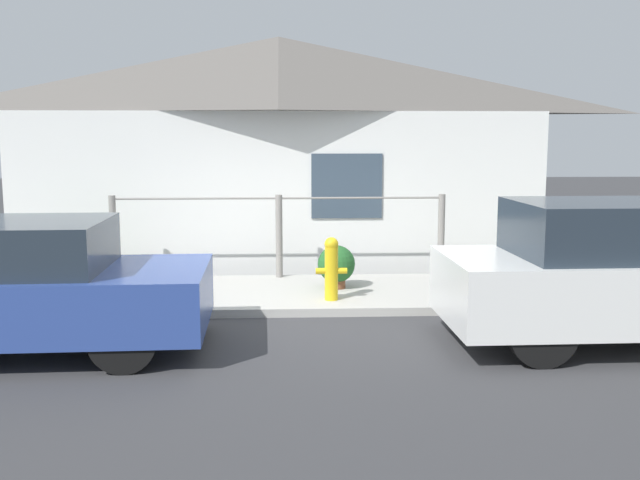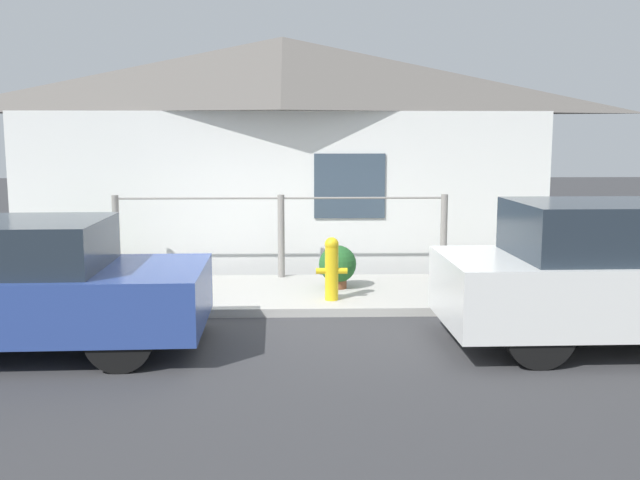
{
  "view_description": "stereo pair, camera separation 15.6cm",
  "coord_description": "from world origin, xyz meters",
  "px_view_note": "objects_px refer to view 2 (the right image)",
  "views": [
    {
      "loc": [
        0.1,
        -8.35,
        2.15
      ],
      "look_at": [
        0.52,
        0.3,
        0.9
      ],
      "focal_mm": 40.0,
      "sensor_mm": 36.0,
      "label": 1
    },
    {
      "loc": [
        0.26,
        -8.36,
        2.15
      ],
      "look_at": [
        0.52,
        0.3,
        0.9
      ],
      "focal_mm": 40.0,
      "sensor_mm": 36.0,
      "label": 2
    }
  ],
  "objects_px": {
    "car_right": "(630,275)",
    "potted_plant_near_hydrant": "(338,265)",
    "potted_plant_by_fence": "(84,256)",
    "potted_plant_corner": "(523,267)",
    "car_left": "(12,285)",
    "fire_hydrant": "(332,267)"
  },
  "relations": [
    {
      "from": "car_left",
      "to": "fire_hydrant",
      "type": "bearing_deg",
      "value": 25.78
    },
    {
      "from": "car_left",
      "to": "potted_plant_near_hydrant",
      "type": "bearing_deg",
      "value": 33.68
    },
    {
      "from": "potted_plant_near_hydrant",
      "to": "car_left",
      "type": "bearing_deg",
      "value": -144.6
    },
    {
      "from": "potted_plant_by_fence",
      "to": "potted_plant_corner",
      "type": "relative_size",
      "value": 1.38
    },
    {
      "from": "potted_plant_by_fence",
      "to": "potted_plant_corner",
      "type": "height_order",
      "value": "potted_plant_by_fence"
    },
    {
      "from": "fire_hydrant",
      "to": "potted_plant_near_hydrant",
      "type": "height_order",
      "value": "fire_hydrant"
    },
    {
      "from": "potted_plant_by_fence",
      "to": "potted_plant_corner",
      "type": "bearing_deg",
      "value": -4.18
    },
    {
      "from": "potted_plant_by_fence",
      "to": "fire_hydrant",
      "type": "bearing_deg",
      "value": -19.84
    },
    {
      "from": "car_right",
      "to": "fire_hydrant",
      "type": "distance_m",
      "value": 3.47
    },
    {
      "from": "car_left",
      "to": "potted_plant_corner",
      "type": "xyz_separation_m",
      "value": [
        6.0,
        2.52,
        -0.3
      ]
    },
    {
      "from": "car_left",
      "to": "fire_hydrant",
      "type": "xyz_separation_m",
      "value": [
        3.3,
        1.72,
        -0.15
      ]
    },
    {
      "from": "car_right",
      "to": "potted_plant_corner",
      "type": "xyz_separation_m",
      "value": [
        -0.32,
        2.52,
        -0.38
      ]
    },
    {
      "from": "car_right",
      "to": "potted_plant_near_hydrant",
      "type": "relative_size",
      "value": 6.74
    },
    {
      "from": "car_right",
      "to": "potted_plant_by_fence",
      "type": "distance_m",
      "value": 7.13
    },
    {
      "from": "potted_plant_near_hydrant",
      "to": "car_right",
      "type": "bearing_deg",
      "value": -40.0
    },
    {
      "from": "car_left",
      "to": "potted_plant_near_hydrant",
      "type": "xyz_separation_m",
      "value": [
        3.42,
        2.43,
        -0.25
      ]
    },
    {
      "from": "potted_plant_near_hydrant",
      "to": "potted_plant_corner",
      "type": "bearing_deg",
      "value": 2.03
    },
    {
      "from": "car_right",
      "to": "potted_plant_by_fence",
      "type": "height_order",
      "value": "car_right"
    },
    {
      "from": "car_left",
      "to": "car_right",
      "type": "height_order",
      "value": "car_right"
    },
    {
      "from": "potted_plant_by_fence",
      "to": "potted_plant_corner",
      "type": "xyz_separation_m",
      "value": [
        6.16,
        -0.45,
        -0.11
      ]
    },
    {
      "from": "fire_hydrant",
      "to": "car_left",
      "type": "bearing_deg",
      "value": -152.5
    },
    {
      "from": "car_right",
      "to": "potted_plant_corner",
      "type": "relative_size",
      "value": 8.04
    }
  ]
}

